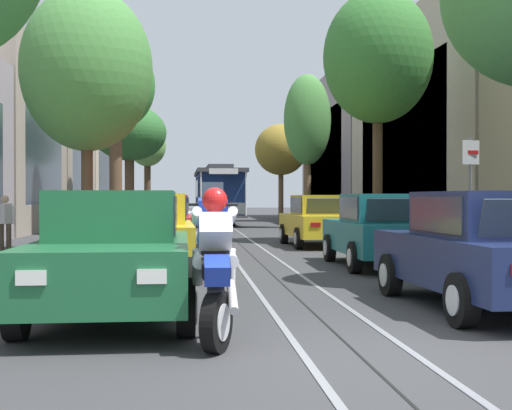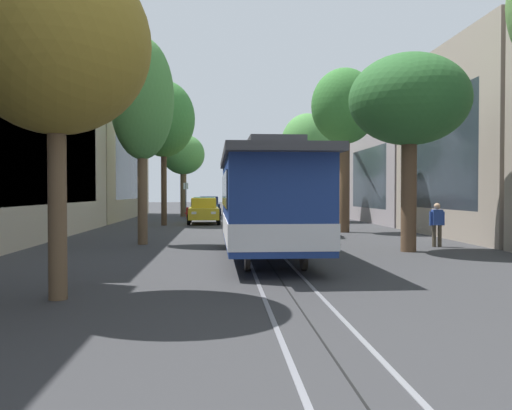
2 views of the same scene
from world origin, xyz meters
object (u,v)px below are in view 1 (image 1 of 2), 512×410
(parked_car_white_fourth_left, at_px, (166,217))
(fire_hydrant, at_px, (442,248))
(parked_car_yellow_mid_right, at_px, (319,220))
(street_sign_post, at_px, (470,189))
(cable_car_trolley, at_px, (218,195))
(parked_car_beige_fifth_left, at_px, (168,214))
(parked_car_teal_second_right, at_px, (381,230))
(street_tree_kerb_left_far, at_px, (147,148))
(parked_car_navy_near_right, at_px, (485,250))
(parked_car_red_mid_left, at_px, (160,222))
(parked_car_yellow_second_left, at_px, (148,232))
(street_tree_kerb_left_mid, at_px, (116,89))
(motorcycle_with_rider, at_px, (215,257))
(street_tree_kerb_right_second, at_px, (378,58))
(parked_car_green_near_left, at_px, (115,253))
(pedestrian_on_right_pavement, at_px, (5,220))
(street_tree_kerb_right_mid, at_px, (307,121))
(street_tree_kerb_left_fourth, at_px, (129,134))
(pedestrian_on_left_pavement, at_px, (97,210))
(street_tree_kerb_left_second, at_px, (87,70))
(street_tree_kerb_right_fourth, at_px, (281,150))

(parked_car_white_fourth_left, xyz_separation_m, fire_hydrant, (6.24, -10.67, -0.38))
(parked_car_yellow_mid_right, relative_size, street_sign_post, 1.63)
(cable_car_trolley, bearing_deg, parked_car_beige_fifth_left, -105.79)
(parked_car_teal_second_right, relative_size, street_tree_kerb_left_far, 0.70)
(parked_car_navy_near_right, bearing_deg, parked_car_red_mid_left, 113.56)
(parked_car_yellow_second_left, height_order, street_tree_kerb_left_mid, street_tree_kerb_left_mid)
(parked_car_yellow_second_left, height_order, parked_car_navy_near_right, same)
(motorcycle_with_rider, height_order, street_sign_post, street_sign_post)
(street_tree_kerb_right_second, bearing_deg, parked_car_green_near_left, -117.01)
(parked_car_red_mid_left, relative_size, parked_car_teal_second_right, 1.00)
(street_tree_kerb_right_second, relative_size, pedestrian_on_right_pavement, 5.37)
(street_tree_kerb_right_mid, bearing_deg, parked_car_white_fourth_left, -125.80)
(pedestrian_on_right_pavement, bearing_deg, cable_car_trolley, 71.16)
(parked_car_beige_fifth_left, bearing_deg, street_tree_kerb_left_fourth, 107.41)
(parked_car_yellow_second_left, bearing_deg, pedestrian_on_right_pavement, 127.25)
(street_tree_kerb_left_far, bearing_deg, cable_car_trolley, -59.00)
(street_tree_kerb_left_far, bearing_deg, street_tree_kerb_right_mid, -54.93)
(motorcycle_with_rider, height_order, pedestrian_on_right_pavement, motorcycle_with_rider)
(street_tree_kerb_right_second, bearing_deg, parked_car_beige_fifth_left, 133.78)
(parked_car_teal_second_right, xyz_separation_m, pedestrian_on_left_pavement, (-8.85, 21.30, 0.07))
(pedestrian_on_right_pavement, relative_size, street_sign_post, 0.58)
(street_tree_kerb_right_mid, bearing_deg, street_tree_kerb_right_second, -87.91)
(street_tree_kerb_left_far, relative_size, pedestrian_on_right_pavement, 4.01)
(parked_car_beige_fifth_left, xyz_separation_m, parked_car_navy_near_right, (4.91, -21.40, 0.00))
(parked_car_white_fourth_left, bearing_deg, motorcycle_with_rider, -86.53)
(street_tree_kerb_left_far, bearing_deg, street_sign_post, -75.86)
(street_sign_post, bearing_deg, street_tree_kerb_left_mid, 119.06)
(parked_car_navy_near_right, xyz_separation_m, motorcycle_with_rider, (-3.70, -1.83, 0.08))
(parked_car_navy_near_right, height_order, pedestrian_on_left_pavement, parked_car_navy_near_right)
(street_tree_kerb_left_second, xyz_separation_m, cable_car_trolley, (4.35, 20.32, -3.26))
(street_tree_kerb_right_second, height_order, street_tree_kerb_right_mid, street_tree_kerb_right_second)
(street_tree_kerb_left_mid, distance_m, street_tree_kerb_right_fourth, 18.27)
(pedestrian_on_left_pavement, bearing_deg, cable_car_trolley, 27.98)
(parked_car_yellow_second_left, distance_m, street_tree_kerb_left_fourth, 23.70)
(street_tree_kerb_left_second, distance_m, street_tree_kerb_right_mid, 17.59)
(street_tree_kerb_left_far, height_order, street_sign_post, street_tree_kerb_left_far)
(parked_car_navy_near_right, relative_size, street_tree_kerb_left_fourth, 0.68)
(parked_car_navy_near_right, height_order, street_sign_post, street_sign_post)
(parked_car_green_near_left, height_order, street_tree_kerb_left_fourth, street_tree_kerb_left_fourth)
(parked_car_beige_fifth_left, distance_m, fire_hydrant, 17.06)
(street_tree_kerb_left_mid, relative_size, street_tree_kerb_right_fourth, 1.26)
(street_tree_kerb_left_far, bearing_deg, parked_car_beige_fifth_left, -83.58)
(parked_car_navy_near_right, distance_m, fire_hydrant, 5.77)
(parked_car_red_mid_left, distance_m, fire_hydrant, 8.26)
(street_tree_kerb_right_second, bearing_deg, parked_car_yellow_mid_right, -145.80)
(parked_car_yellow_second_left, distance_m, parked_car_white_fourth_left, 10.96)
(street_tree_kerb_left_far, bearing_deg, parked_car_yellow_mid_right, -75.06)
(parked_car_green_near_left, distance_m, street_tree_kerb_left_mid, 20.89)
(parked_car_green_near_left, distance_m, parked_car_yellow_mid_right, 13.47)
(street_tree_kerb_left_second, relative_size, street_tree_kerb_left_far, 1.14)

